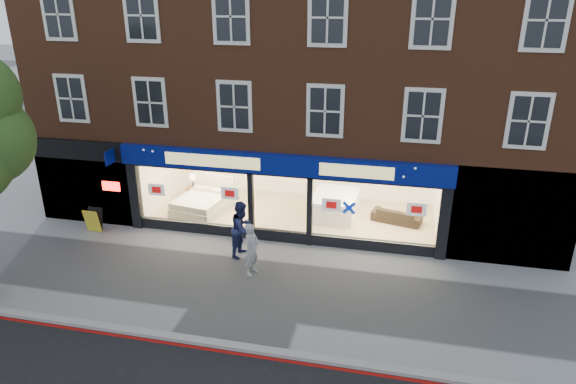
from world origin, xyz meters
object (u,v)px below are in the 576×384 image
(pedestrian_grey, at_px, (252,249))
(pedestrian_blue, at_px, (242,229))
(display_bed, at_px, (203,203))
(mattress_stack, at_px, (335,205))
(sofa, at_px, (397,215))
(a_board, at_px, (94,220))

(pedestrian_grey, height_order, pedestrian_blue, pedestrian_blue)
(display_bed, distance_m, mattress_stack, 5.24)
(mattress_stack, bearing_deg, sofa, -2.99)
(mattress_stack, relative_size, pedestrian_grey, 1.30)
(pedestrian_grey, distance_m, pedestrian_blue, 1.31)
(a_board, height_order, pedestrian_grey, pedestrian_grey)
(display_bed, height_order, pedestrian_grey, pedestrian_grey)
(display_bed, distance_m, sofa, 7.61)
(pedestrian_grey, bearing_deg, mattress_stack, -7.71)
(display_bed, height_order, sofa, display_bed)
(sofa, distance_m, a_board, 11.33)
(sofa, bearing_deg, mattress_stack, 10.96)
(a_board, distance_m, pedestrian_grey, 6.76)
(mattress_stack, xyz_separation_m, pedestrian_blue, (-2.61, -3.69, 0.44))
(a_board, height_order, pedestrian_blue, pedestrian_blue)
(display_bed, height_order, a_board, display_bed)
(mattress_stack, xyz_separation_m, a_board, (-8.50, -3.20, -0.07))
(display_bed, xyz_separation_m, a_board, (-3.32, -2.46, 0.01))
(a_board, bearing_deg, sofa, 16.80)
(display_bed, bearing_deg, sofa, 14.09)
(mattress_stack, height_order, sofa, mattress_stack)
(mattress_stack, xyz_separation_m, sofa, (2.41, -0.13, -0.15))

